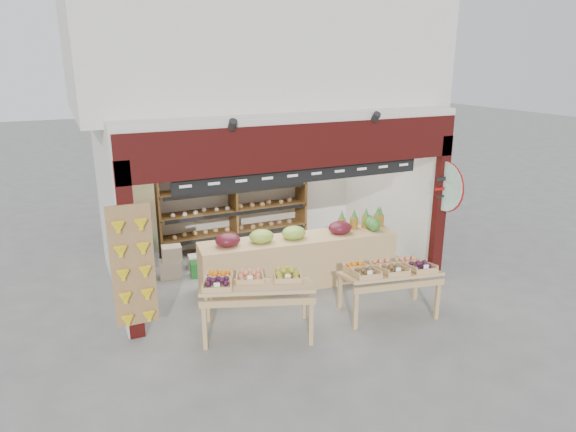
% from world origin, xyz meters
% --- Properties ---
extents(ground, '(60.00, 60.00, 0.00)m').
position_xyz_m(ground, '(0.00, 0.00, 0.00)').
color(ground, '#64635F').
rests_on(ground, ground).
extents(shop_structure, '(6.36, 5.12, 5.40)m').
position_xyz_m(shop_structure, '(0.00, 1.61, 3.92)').
color(shop_structure, beige).
rests_on(shop_structure, ground).
extents(banana_board, '(0.60, 0.15, 1.80)m').
position_xyz_m(banana_board, '(-2.73, -1.17, 1.12)').
color(banana_board, '#996F45').
rests_on(banana_board, ground).
extents(gift_sign, '(0.04, 0.93, 0.92)m').
position_xyz_m(gift_sign, '(2.75, -1.15, 1.75)').
color(gift_sign, '#C0F2D6').
rests_on(gift_sign, ground).
extents(back_shelving, '(3.25, 0.53, 1.99)m').
position_xyz_m(back_shelving, '(-0.22, 1.93, 1.22)').
color(back_shelving, brown).
rests_on(back_shelving, ground).
extents(refrigerator, '(0.95, 0.95, 1.93)m').
position_xyz_m(refrigerator, '(-2.40, 1.74, 0.96)').
color(refrigerator, silver).
rests_on(refrigerator, ground).
extents(cardboard_stack, '(0.97, 0.70, 0.61)m').
position_xyz_m(cardboard_stack, '(-1.59, 0.90, 0.22)').
color(cardboard_stack, beige).
rests_on(cardboard_stack, ground).
extents(mid_counter, '(3.61, 1.06, 1.11)m').
position_xyz_m(mid_counter, '(0.22, -0.36, 0.49)').
color(mid_counter, tan).
rests_on(mid_counter, ground).
extents(display_table_left, '(1.83, 1.40, 1.03)m').
position_xyz_m(display_table_left, '(-1.17, -1.60, 0.79)').
color(display_table_left, tan).
rests_on(display_table_left, ground).
extents(display_table_right, '(1.60, 1.08, 0.96)m').
position_xyz_m(display_table_right, '(1.04, -1.97, 0.75)').
color(display_table_right, tan).
rests_on(display_table_right, ground).
extents(watermelon_pile, '(0.73, 0.75, 0.57)m').
position_xyz_m(watermelon_pile, '(1.89, -0.37, 0.22)').
color(watermelon_pile, '#1B501A').
rests_on(watermelon_pile, ground).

